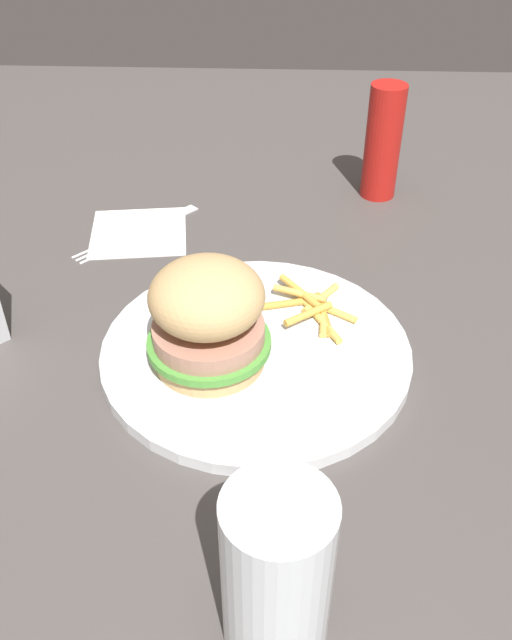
# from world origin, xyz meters

# --- Properties ---
(ground_plane) EXTENTS (1.60, 1.60, 0.00)m
(ground_plane) POSITION_xyz_m (0.00, 0.00, 0.00)
(ground_plane) COLOR #47423F
(plate) EXTENTS (0.28, 0.28, 0.01)m
(plate) POSITION_xyz_m (0.01, -0.01, 0.01)
(plate) COLOR silver
(plate) RESTS_ON ground_plane
(sandwich) EXTENTS (0.11, 0.11, 0.10)m
(sandwich) POSITION_xyz_m (-0.03, -0.03, 0.06)
(sandwich) COLOR tan
(sandwich) RESTS_ON plate
(fries_pile) EXTENTS (0.11, 0.10, 0.01)m
(fries_pile) POSITION_xyz_m (0.06, 0.04, 0.02)
(fries_pile) COLOR #E5B251
(fries_pile) RESTS_ON plate
(napkin) EXTENTS (0.12, 0.12, 0.00)m
(napkin) POSITION_xyz_m (-0.14, 0.20, 0.00)
(napkin) COLOR white
(napkin) RESTS_ON ground_plane
(fork) EXTENTS (0.13, 0.14, 0.00)m
(fork) POSITION_xyz_m (-0.14, 0.20, 0.00)
(fork) COLOR silver
(fork) RESTS_ON napkin
(drink_glass) EXTENTS (0.06, 0.06, 0.13)m
(drink_glass) POSITION_xyz_m (0.03, -0.27, 0.06)
(drink_glass) COLOR silver
(drink_glass) RESTS_ON ground_plane
(ketchup_bottle) EXTENTS (0.04, 0.04, 0.14)m
(ketchup_bottle) POSITION_xyz_m (0.15, 0.31, 0.07)
(ketchup_bottle) COLOR #B21914
(ketchup_bottle) RESTS_ON ground_plane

